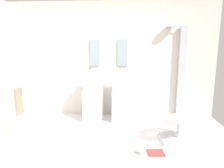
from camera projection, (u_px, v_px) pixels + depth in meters
name	position (u px, v px, depth m)	size (l,w,h in m)	color
ground_plane	(101.00, 149.00, 3.26)	(4.80, 3.60, 0.04)	silver
rear_partition	(109.00, 60.00, 4.63)	(4.80, 0.10, 2.60)	beige
pedestal_sink_left	(93.00, 98.00, 4.39)	(0.41, 0.41, 1.08)	white
pedestal_sink_right	(122.00, 99.00, 4.35)	(0.41, 0.41, 1.08)	white
vanity_mirror_left	(95.00, 53.00, 4.55)	(0.22, 0.03, 0.59)	#8C9EA8
vanity_mirror_right	(122.00, 53.00, 4.51)	(0.22, 0.03, 0.59)	#8C9EA8
shower_column	(181.00, 71.00, 4.44)	(0.49, 0.24, 2.05)	#B7BABF
lounge_chair	(178.00, 122.00, 3.43)	(1.02, 1.02, 0.65)	#B7BABF
towel_rack	(17.00, 102.00, 3.59)	(0.37, 0.22, 0.95)	#B7BABF
area_rug	(142.00, 158.00, 2.95)	(1.19, 0.80, 0.01)	#B2B2B7
magazine_red	(156.00, 153.00, 3.06)	(0.25, 0.20, 0.02)	#B73838
coffee_mug	(143.00, 152.00, 3.01)	(0.08, 0.08, 0.11)	white
soap_bottle_grey	(91.00, 72.00, 4.37)	(0.04, 0.04, 0.17)	#99999E
soap_bottle_clear	(120.00, 73.00, 4.35)	(0.05, 0.05, 0.16)	silver
soap_bottle_white	(89.00, 73.00, 4.20)	(0.06, 0.06, 0.18)	white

